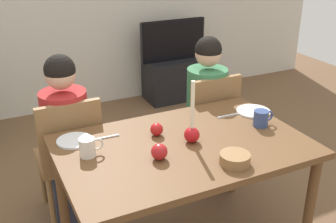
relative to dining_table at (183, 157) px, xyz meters
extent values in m
cube|color=brown|center=(0.00, 0.00, 0.06)|extent=(1.40, 0.90, 0.04)
cylinder|color=brown|center=(0.64, -0.39, -0.31)|extent=(0.06, 0.06, 0.71)
cylinder|color=brown|center=(-0.64, 0.39, -0.31)|extent=(0.06, 0.06, 0.71)
cylinder|color=brown|center=(0.64, 0.39, -0.31)|extent=(0.06, 0.06, 0.71)
cube|color=olive|center=(-0.52, 0.69, -0.24)|extent=(0.40, 0.40, 0.04)
cube|color=olive|center=(-0.52, 0.51, 0.01)|extent=(0.40, 0.04, 0.45)
cylinder|color=olive|center=(-0.35, 0.86, -0.46)|extent=(0.04, 0.04, 0.41)
cylinder|color=olive|center=(-0.69, 0.86, -0.46)|extent=(0.04, 0.04, 0.41)
cylinder|color=olive|center=(-0.35, 0.52, -0.46)|extent=(0.04, 0.04, 0.41)
cylinder|color=olive|center=(-0.69, 0.52, -0.46)|extent=(0.04, 0.04, 0.41)
cube|color=olive|center=(0.53, 0.69, -0.24)|extent=(0.40, 0.40, 0.04)
cube|color=olive|center=(0.53, 0.51, 0.01)|extent=(0.40, 0.04, 0.45)
cylinder|color=olive|center=(0.70, 0.86, -0.46)|extent=(0.04, 0.04, 0.41)
cylinder|color=olive|center=(0.36, 0.86, -0.46)|extent=(0.04, 0.04, 0.41)
cylinder|color=olive|center=(0.70, 0.52, -0.46)|extent=(0.04, 0.04, 0.41)
cylinder|color=olive|center=(0.36, 0.52, -0.46)|extent=(0.04, 0.04, 0.41)
cube|color=#33384C|center=(-0.52, 0.64, -0.44)|extent=(0.28, 0.28, 0.45)
cylinder|color=#AD2323|center=(-0.52, 0.64, 0.02)|extent=(0.30, 0.30, 0.48)
sphere|color=tan|center=(-0.52, 0.64, 0.38)|extent=(0.19, 0.19, 0.19)
sphere|color=black|center=(-0.52, 0.64, 0.41)|extent=(0.19, 0.19, 0.19)
cube|color=#33384C|center=(0.53, 0.64, -0.44)|extent=(0.28, 0.28, 0.45)
cylinder|color=#387A4C|center=(0.53, 0.64, 0.02)|extent=(0.30, 0.30, 0.48)
sphere|color=tan|center=(0.53, 0.64, 0.38)|extent=(0.19, 0.19, 0.19)
sphere|color=black|center=(0.53, 0.64, 0.41)|extent=(0.19, 0.19, 0.19)
cube|color=black|center=(1.08, 2.30, -0.43)|extent=(0.64, 0.40, 0.48)
cube|color=black|center=(1.08, 2.30, 0.04)|extent=(0.79, 0.04, 0.46)
cube|color=black|center=(1.08, 2.30, 0.04)|extent=(0.76, 0.05, 0.46)
sphere|color=red|center=(0.05, 0.00, 0.13)|extent=(0.09, 0.09, 0.09)
cylinder|color=#EFE5C6|center=(0.05, 0.00, 0.31)|extent=(0.02, 0.02, 0.28)
cylinder|color=silver|center=(-0.55, 0.30, 0.09)|extent=(0.20, 0.20, 0.01)
cylinder|color=white|center=(0.62, 0.19, 0.09)|extent=(0.22, 0.22, 0.01)
cylinder|color=silver|center=(-0.52, 0.10, 0.13)|extent=(0.09, 0.09, 0.10)
torus|color=silver|center=(-0.47, 0.10, 0.14)|extent=(0.07, 0.01, 0.07)
cylinder|color=#33477F|center=(0.54, 0.00, 0.13)|extent=(0.09, 0.09, 0.10)
torus|color=#33477F|center=(0.59, 0.00, 0.14)|extent=(0.07, 0.01, 0.07)
cube|color=silver|center=(-0.38, 0.26, 0.09)|extent=(0.18, 0.02, 0.01)
cube|color=silver|center=(0.45, 0.21, 0.09)|extent=(0.18, 0.02, 0.01)
cylinder|color=olive|center=(0.14, -0.31, 0.11)|extent=(0.16, 0.16, 0.06)
sphere|color=#B01C20|center=(-0.19, -0.09, 0.13)|extent=(0.09, 0.09, 0.09)
sphere|color=#B41818|center=(-0.09, 0.16, 0.12)|extent=(0.08, 0.08, 0.08)
camera|label=1|loc=(-0.97, -1.80, 1.19)|focal=43.80mm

